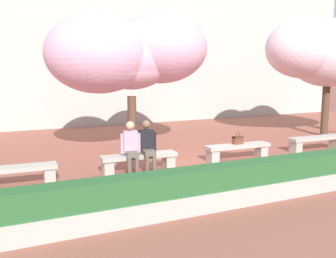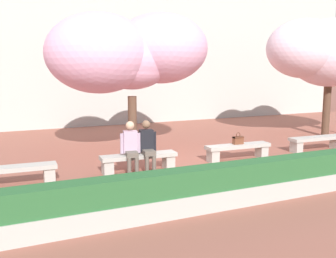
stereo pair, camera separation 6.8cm
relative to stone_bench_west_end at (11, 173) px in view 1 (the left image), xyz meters
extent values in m
plane|color=#8E5142|center=(4.52, 0.00, -0.31)|extent=(100.00, 100.00, 0.00)
cube|color=#B7B2A8|center=(4.52, 10.24, 4.20)|extent=(28.00, 4.00, 9.02)
cube|color=#ADA89E|center=(0.00, 0.00, 0.09)|extent=(1.97, 0.51, 0.10)
cube|color=#ADA89E|center=(0.81, -0.04, -0.13)|extent=(0.26, 0.35, 0.35)
cube|color=#ADA89E|center=(3.01, 0.00, 0.09)|extent=(1.97, 0.51, 0.10)
cube|color=#ADA89E|center=(2.20, 0.04, -0.13)|extent=(0.26, 0.35, 0.35)
cube|color=#ADA89E|center=(3.82, -0.04, -0.13)|extent=(0.26, 0.35, 0.35)
cube|color=#ADA89E|center=(6.02, 0.00, 0.09)|extent=(1.97, 0.51, 0.10)
cube|color=#ADA89E|center=(5.22, 0.04, -0.13)|extent=(0.26, 0.35, 0.35)
cube|color=#ADA89E|center=(6.83, -0.04, -0.13)|extent=(0.26, 0.35, 0.35)
cube|color=#ADA89E|center=(9.03, 0.00, 0.09)|extent=(1.97, 0.51, 0.10)
cube|color=#ADA89E|center=(8.23, 0.04, -0.13)|extent=(0.26, 0.35, 0.35)
cube|color=#ADA89E|center=(9.84, -0.04, -0.13)|extent=(0.26, 0.35, 0.35)
cube|color=black|center=(2.62, -0.39, -0.28)|extent=(0.14, 0.24, 0.06)
cylinder|color=brown|center=(2.63, -0.34, -0.07)|extent=(0.10, 0.10, 0.42)
cube|color=black|center=(2.80, -0.43, -0.28)|extent=(0.14, 0.24, 0.06)
cylinder|color=brown|center=(2.81, -0.37, -0.07)|extent=(0.10, 0.10, 0.42)
cube|color=brown|center=(2.76, -0.18, 0.20)|extent=(0.35, 0.45, 0.12)
cube|color=#B293A8|center=(2.80, 0.04, 0.47)|extent=(0.38, 0.28, 0.54)
sphere|color=tan|center=(2.80, 0.04, 0.88)|extent=(0.21, 0.21, 0.21)
cylinder|color=#B293A8|center=(2.59, 0.06, 0.43)|extent=(0.09, 0.09, 0.50)
cylinder|color=#B293A8|center=(3.00, -0.02, 0.43)|extent=(0.09, 0.09, 0.50)
cube|color=black|center=(3.08, -0.41, -0.28)|extent=(0.13, 0.23, 0.06)
cylinder|color=brown|center=(3.09, -0.35, -0.07)|extent=(0.10, 0.10, 0.42)
cube|color=black|center=(3.26, -0.43, -0.28)|extent=(0.13, 0.23, 0.06)
cylinder|color=brown|center=(3.27, -0.37, -0.07)|extent=(0.10, 0.10, 0.42)
cube|color=brown|center=(3.20, -0.18, 0.20)|extent=(0.33, 0.43, 0.12)
cube|color=black|center=(3.23, 0.04, 0.47)|extent=(0.36, 0.26, 0.54)
sphere|color=brown|center=(3.23, 0.04, 0.88)|extent=(0.21, 0.21, 0.21)
cylinder|color=black|center=(3.02, 0.05, 0.43)|extent=(0.09, 0.09, 0.50)
cylinder|color=black|center=(3.43, -0.01, 0.43)|extent=(0.09, 0.09, 0.50)
cube|color=brown|center=(6.03, 0.02, 0.25)|extent=(0.30, 0.14, 0.22)
cube|color=#552C1C|center=(6.03, 0.02, 0.34)|extent=(0.30, 0.15, 0.04)
torus|color=#4A2718|center=(6.03, 0.02, 0.41)|extent=(0.14, 0.02, 0.14)
cylinder|color=#513828|center=(3.67, 2.25, 0.56)|extent=(0.27, 0.27, 1.74)
ellipsoid|color=#EAA8C6|center=(3.67, 2.25, 2.59)|extent=(2.54, 2.30, 1.90)
ellipsoid|color=#EAA8C6|center=(2.68, 2.30, 2.71)|extent=(3.11, 2.96, 2.33)
ellipsoid|color=#EAA8C6|center=(4.65, 2.34, 2.89)|extent=(2.90, 3.10, 2.17)
cylinder|color=#513828|center=(11.35, 1.85, 0.71)|extent=(0.28, 0.28, 2.03)
ellipsoid|color=#F4CCDB|center=(11.35, 1.85, 2.85)|extent=(3.34, 2.87, 2.51)
ellipsoid|color=#F4CCDB|center=(10.31, 2.05, 2.99)|extent=(2.87, 2.61, 2.15)
cube|color=#ADA89E|center=(4.52, -3.04, -0.13)|extent=(14.73, 0.50, 0.36)
cube|color=#285B2D|center=(4.52, -3.04, 0.27)|extent=(14.63, 0.44, 0.44)
camera|label=1|loc=(-0.49, -9.03, 2.27)|focal=42.00mm
camera|label=2|loc=(-0.43, -9.06, 2.27)|focal=42.00mm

